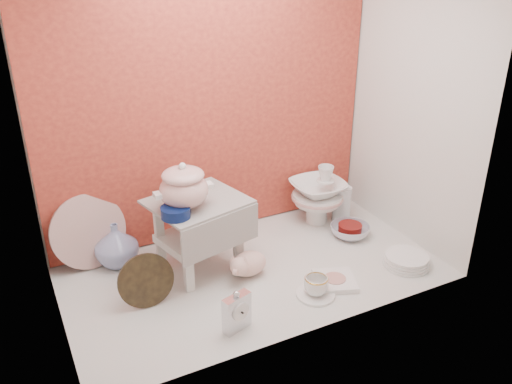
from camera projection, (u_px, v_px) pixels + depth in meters
ground at (254, 272)px, 2.63m from camera, size 1.80×1.80×0.00m
niche_shell at (236, 75)px, 2.38m from camera, size 1.86×1.03×1.53m
step_stool at (199, 235)px, 2.59m from camera, size 0.50×0.46×0.37m
soup_tureen at (184, 186)px, 2.39m from camera, size 0.35×0.35×0.22m
cobalt_bowl at (176, 212)px, 2.35m from camera, size 0.14×0.14×0.05m
floral_platter at (89, 232)px, 2.62m from camera, size 0.39×0.18×0.37m
blue_white_vase at (116, 245)px, 2.65m from camera, size 0.26×0.26×0.22m
lacquer_tray at (146, 281)px, 2.34m from camera, size 0.25×0.07×0.25m
mantel_clock at (237, 311)px, 2.20m from camera, size 0.13×0.08×0.19m
plush_pig at (249, 263)px, 2.57m from camera, size 0.25×0.19×0.13m
teacup_saucer at (316, 294)px, 2.45m from camera, size 0.21×0.21×0.01m
gold_rim_teacup at (316, 285)px, 2.43m from camera, size 0.11×0.11×0.09m
lattice_dish at (335, 281)px, 2.54m from camera, size 0.24×0.24×0.03m
dinner_plate_stack at (406, 260)px, 2.67m from camera, size 0.25×0.25×0.06m
crystal_bowl at (350, 231)px, 2.93m from camera, size 0.24×0.24×0.07m
clear_glass_vase at (342, 204)px, 3.08m from camera, size 0.12×0.12×0.21m
porcelain_tower at (318, 195)px, 3.03m from camera, size 0.35×0.35×0.34m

